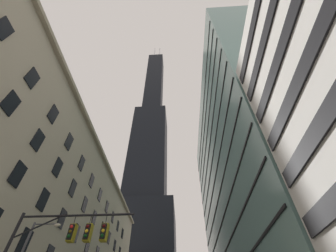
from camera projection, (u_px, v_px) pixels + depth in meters
The scene contains 4 objects.
station_building at pixel (33, 231), 33.47m from camera, with size 17.63×63.82×27.88m.
dark_skyscraper at pixel (147, 175), 115.22m from camera, with size 29.06×29.06×222.45m.
glass_office_midrise at pixel (250, 179), 43.68m from camera, with size 14.98×51.06×50.33m.
traffic_signal_mast at pixel (61, 245), 12.87m from camera, with size 7.76×0.63×7.52m.
Camera 1 is at (3.86, -7.99, 1.51)m, focal length 22.70 mm.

